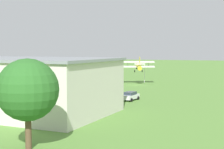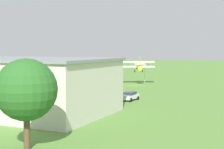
{
  "view_description": "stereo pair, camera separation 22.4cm",
  "coord_description": "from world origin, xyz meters",
  "px_view_note": "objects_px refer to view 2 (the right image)",
  "views": [
    {
      "loc": [
        -25.12,
        82.54,
        8.89
      ],
      "look_at": [
        1.76,
        11.76,
        3.36
      ],
      "focal_mm": 56.04,
      "sensor_mm": 36.0,
      "label": 1
    },
    {
      "loc": [
        -25.33,
        82.46,
        8.89
      ],
      "look_at": [
        1.76,
        11.76,
        3.36
      ],
      "focal_mm": 56.04,
      "sensor_mm": 36.0,
      "label": 2
    }
  ],
  "objects_px": {
    "car_yellow": "(95,94)",
    "car_grey": "(7,89)",
    "car_white": "(130,96)",
    "hangar": "(18,85)",
    "person_beside_truck": "(89,91)",
    "person_watching_takeoff": "(86,90)",
    "person_walking_on_apron": "(76,94)",
    "windsock": "(143,65)",
    "person_near_hangar_door": "(13,92)",
    "biplane": "(139,65)",
    "tree_near_perimeter_road": "(26,90)",
    "car_green": "(36,91)"
  },
  "relations": [
    {
      "from": "biplane",
      "to": "person_beside_truck",
      "type": "distance_m",
      "value": 23.92
    },
    {
      "from": "windsock",
      "to": "car_white",
      "type": "bearing_deg",
      "value": 102.19
    },
    {
      "from": "hangar",
      "to": "car_green",
      "type": "distance_m",
      "value": 18.35
    },
    {
      "from": "car_grey",
      "to": "tree_near_perimeter_road",
      "type": "distance_m",
      "value": 41.85
    },
    {
      "from": "car_yellow",
      "to": "tree_near_perimeter_road",
      "type": "distance_m",
      "value": 32.33
    },
    {
      "from": "hangar",
      "to": "car_yellow",
      "type": "relative_size",
      "value": 6.13
    },
    {
      "from": "car_grey",
      "to": "tree_near_perimeter_road",
      "type": "xyz_separation_m",
      "value": [
        -26.7,
        31.92,
        4.43
      ]
    },
    {
      "from": "hangar",
      "to": "biplane",
      "type": "distance_m",
      "value": 44.12
    },
    {
      "from": "car_grey",
      "to": "biplane",
      "type": "bearing_deg",
      "value": -125.42
    },
    {
      "from": "car_white",
      "to": "car_yellow",
      "type": "height_order",
      "value": "car_yellow"
    },
    {
      "from": "person_watching_takeoff",
      "to": "car_yellow",
      "type": "bearing_deg",
      "value": 129.51
    },
    {
      "from": "car_yellow",
      "to": "person_watching_takeoff",
      "type": "xyz_separation_m",
      "value": [
        4.42,
        -5.36,
        0.02
      ]
    },
    {
      "from": "car_white",
      "to": "car_green",
      "type": "height_order",
      "value": "car_green"
    },
    {
      "from": "person_near_hangar_door",
      "to": "person_walking_on_apron",
      "type": "xyz_separation_m",
      "value": [
        -12.46,
        -1.5,
        -0.07
      ]
    },
    {
      "from": "car_yellow",
      "to": "hangar",
      "type": "bearing_deg",
      "value": 72.97
    },
    {
      "from": "person_walking_on_apron",
      "to": "car_green",
      "type": "bearing_deg",
      "value": -9.42
    },
    {
      "from": "hangar",
      "to": "biplane",
      "type": "bearing_deg",
      "value": -96.07
    },
    {
      "from": "person_walking_on_apron",
      "to": "car_white",
      "type": "bearing_deg",
      "value": -172.07
    },
    {
      "from": "car_yellow",
      "to": "windsock",
      "type": "bearing_deg",
      "value": -89.35
    },
    {
      "from": "biplane",
      "to": "car_white",
      "type": "height_order",
      "value": "biplane"
    },
    {
      "from": "hangar",
      "to": "car_green",
      "type": "bearing_deg",
      "value": -64.5
    },
    {
      "from": "person_beside_truck",
      "to": "windsock",
      "type": "xyz_separation_m",
      "value": [
        -2.99,
        -27.47,
        3.79
      ]
    },
    {
      "from": "car_grey",
      "to": "person_near_hangar_door",
      "type": "distance_m",
      "value": 5.21
    },
    {
      "from": "person_beside_truck",
      "to": "car_white",
      "type": "bearing_deg",
      "value": 156.09
    },
    {
      "from": "hangar",
      "to": "person_beside_truck",
      "type": "relative_size",
      "value": 16.96
    },
    {
      "from": "car_white",
      "to": "person_near_hangar_door",
      "type": "distance_m",
      "value": 22.33
    },
    {
      "from": "car_white",
      "to": "person_watching_takeoff",
      "type": "distance_m",
      "value": 12.11
    },
    {
      "from": "person_beside_truck",
      "to": "hangar",
      "type": "bearing_deg",
      "value": 85.73
    },
    {
      "from": "hangar",
      "to": "person_walking_on_apron",
      "type": "bearing_deg",
      "value": -96.64
    },
    {
      "from": "hangar",
      "to": "car_green",
      "type": "xyz_separation_m",
      "value": [
        7.79,
        -16.34,
        -3.02
      ]
    },
    {
      "from": "person_walking_on_apron",
      "to": "windsock",
      "type": "xyz_separation_m",
      "value": [
        -2.8,
        -33.2,
        3.77
      ]
    },
    {
      "from": "biplane",
      "to": "car_green",
      "type": "height_order",
      "value": "biplane"
    },
    {
      "from": "car_white",
      "to": "tree_near_perimeter_road",
      "type": "height_order",
      "value": "tree_near_perimeter_road"
    },
    {
      "from": "hangar",
      "to": "windsock",
      "type": "xyz_separation_m",
      "value": [
        -4.52,
        -47.96,
        0.75
      ]
    },
    {
      "from": "biplane",
      "to": "car_white",
      "type": "bearing_deg",
      "value": 103.64
    },
    {
      "from": "car_yellow",
      "to": "car_grey",
      "type": "height_order",
      "value": "car_grey"
    },
    {
      "from": "car_grey",
      "to": "person_watching_takeoff",
      "type": "distance_m",
      "value": 15.84
    },
    {
      "from": "person_beside_truck",
      "to": "person_walking_on_apron",
      "type": "height_order",
      "value": "person_walking_on_apron"
    },
    {
      "from": "hangar",
      "to": "car_white",
      "type": "xyz_separation_m",
      "value": [
        -11.41,
        -16.11,
        -3.04
      ]
    },
    {
      "from": "person_walking_on_apron",
      "to": "person_beside_truck",
      "type": "bearing_deg",
      "value": -88.12
    },
    {
      "from": "person_near_hangar_door",
      "to": "car_white",
      "type": "bearing_deg",
      "value": -172.66
    },
    {
      "from": "hangar",
      "to": "person_beside_truck",
      "type": "bearing_deg",
      "value": -94.27
    },
    {
      "from": "person_watching_takeoff",
      "to": "person_walking_on_apron",
      "type": "relative_size",
      "value": 1.03
    },
    {
      "from": "car_white",
      "to": "car_grey",
      "type": "distance_m",
      "value": 26.09
    },
    {
      "from": "car_yellow",
      "to": "person_beside_truck",
      "type": "relative_size",
      "value": 2.77
    },
    {
      "from": "car_yellow",
      "to": "person_near_hangar_door",
      "type": "height_order",
      "value": "person_near_hangar_door"
    },
    {
      "from": "person_near_hangar_door",
      "to": "person_walking_on_apron",
      "type": "height_order",
      "value": "person_near_hangar_door"
    },
    {
      "from": "hangar",
      "to": "car_grey",
      "type": "distance_m",
      "value": 22.4
    },
    {
      "from": "person_walking_on_apron",
      "to": "windsock",
      "type": "bearing_deg",
      "value": -94.83
    },
    {
      "from": "car_white",
      "to": "person_walking_on_apron",
      "type": "relative_size",
      "value": 2.56
    }
  ]
}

